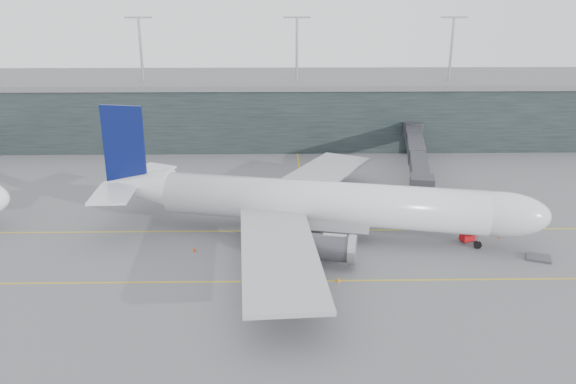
{
  "coord_description": "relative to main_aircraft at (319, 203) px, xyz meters",
  "views": [
    {
      "loc": [
        0.64,
        -81.73,
        32.71
      ],
      "look_at": [
        2.06,
        -4.0,
        6.14
      ],
      "focal_mm": 35.0,
      "sensor_mm": 36.0,
      "label": 1
    }
  ],
  "objects": [
    {
      "name": "baggage_dolly",
      "position": [
        28.96,
        -8.25,
        -4.94
      ],
      "size": [
        3.76,
        3.42,
        0.31
      ],
      "primitive_type": "cube",
      "rotation": [
        0.0,
        0.0,
        -0.39
      ],
      "color": "#3A3A3F",
      "rests_on": "ground"
    },
    {
      "name": "main_aircraft",
      "position": [
        0.0,
        0.0,
        0.0
      ],
      "size": [
        64.71,
        59.87,
        18.26
      ],
      "rotation": [
        0.0,
        0.0,
        -0.21
      ],
      "color": "silver",
      "rests_on": "ground"
    },
    {
      "name": "jet_bridge",
      "position": [
        19.97,
        31.01,
        0.32
      ],
      "size": [
        12.63,
        47.44,
        7.27
      ],
      "rotation": [
        0.0,
        0.0,
        -0.19
      ],
      "color": "#28292D",
      "rests_on": "ground"
    },
    {
      "name": "gse_cart",
      "position": [
        21.29,
        -2.26,
        -4.37
      ],
      "size": [
        2.31,
        1.89,
        1.35
      ],
      "rotation": [
        0.0,
        0.0,
        0.36
      ],
      "color": "red",
      "rests_on": "ground"
    },
    {
      "name": "cone_nose",
      "position": [
        26.45,
        -1.01,
        -4.73
      ],
      "size": [
        0.5,
        0.5,
        0.8
      ],
      "primitive_type": "cone",
      "color": "red",
      "rests_on": "ground"
    },
    {
      "name": "taxiline_lead_main",
      "position": [
        -1.42,
        26.09,
        -5.12
      ],
      "size": [
        0.25,
        60.0,
        0.02
      ],
      "primitive_type": "cube",
      "color": "gold",
      "rests_on": "ground"
    },
    {
      "name": "taxiline_b",
      "position": [
        -6.42,
        -13.91,
        -5.12
      ],
      "size": [
        160.0,
        0.25,
        0.02
      ],
      "primitive_type": "cube",
      "color": "gold",
      "rests_on": "ground"
    },
    {
      "name": "uld_b",
      "position": [
        -10.15,
        18.04,
        -4.28
      ],
      "size": [
        2.1,
        1.87,
        1.6
      ],
      "rotation": [
        0.0,
        0.0,
        0.3
      ],
      "color": "#3C3B41",
      "rests_on": "ground"
    },
    {
      "name": "taxiline_a",
      "position": [
        -6.42,
        2.09,
        -5.12
      ],
      "size": [
        160.0,
        0.25,
        0.02
      ],
      "primitive_type": "cube",
      "color": "gold",
      "rests_on": "ground"
    },
    {
      "name": "ground",
      "position": [
        -6.42,
        6.09,
        -5.13
      ],
      "size": [
        320.0,
        320.0,
        0.0
      ],
      "primitive_type": "plane",
      "color": "#525256",
      "rests_on": "ground"
    },
    {
      "name": "uld_a",
      "position": [
        -12.86,
        17.17,
        -4.22
      ],
      "size": [
        2.16,
        1.86,
        1.73
      ],
      "rotation": [
        0.0,
        0.0,
        -0.19
      ],
      "color": "#3C3B41",
      "rests_on": "ground"
    },
    {
      "name": "uld_c",
      "position": [
        -6.03,
        16.13,
        -4.27
      ],
      "size": [
        1.88,
        1.55,
        1.63
      ],
      "rotation": [
        0.0,
        0.0,
        -0.07
      ],
      "color": "#3C3B41",
      "rests_on": "ground"
    },
    {
      "name": "cone_tail",
      "position": [
        -17.36,
        -5.07,
        -4.77
      ],
      "size": [
        0.45,
        0.45,
        0.71
      ],
      "primitive_type": "cone",
      "color": "#E5420C",
      "rests_on": "ground"
    },
    {
      "name": "cone_wing_port",
      "position": [
        0.19,
        15.88,
        -4.78
      ],
      "size": [
        0.43,
        0.43,
        0.69
      ],
      "primitive_type": "cone",
      "color": "#D3630B",
      "rests_on": "ground"
    },
    {
      "name": "terminal",
      "position": [
        -6.42,
        64.09,
        2.49
      ],
      "size": [
        240.0,
        36.0,
        29.0
      ],
      "color": "black",
      "rests_on": "ground"
    },
    {
      "name": "cone_wing_stbd",
      "position": [
        1.55,
        -14.22,
        -4.77
      ],
      "size": [
        0.44,
        0.44,
        0.7
      ],
      "primitive_type": "cone",
      "color": "orange",
      "rests_on": "ground"
    }
  ]
}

